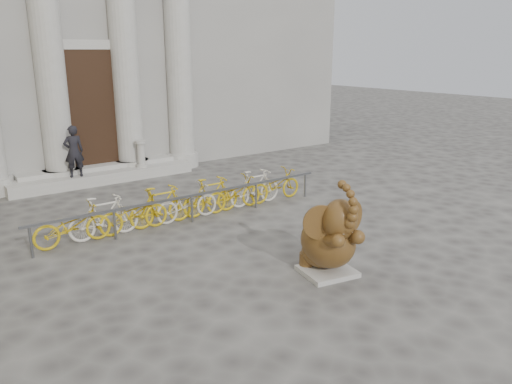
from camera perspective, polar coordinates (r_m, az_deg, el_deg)
ground at (r=9.43m, az=3.19°, el=-10.42°), size 80.00×80.00×0.00m
classical_building at (r=22.16m, az=-23.57°, el=19.34°), size 22.00×10.70×12.00m
entrance_steps at (r=17.25m, az=-17.11°, el=1.79°), size 6.00×1.20×0.36m
elephant_statue at (r=9.61m, az=8.39°, el=-5.45°), size 1.28×1.52×1.95m
bike_rack at (r=12.76m, az=-7.91°, el=-1.00°), size 8.00×0.53×1.00m
pedestrian at (r=16.44m, az=-20.11°, el=4.38°), size 0.62×0.44×1.62m
balustrade_post at (r=17.29m, az=-13.00°, el=4.15°), size 0.37×0.37×0.90m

